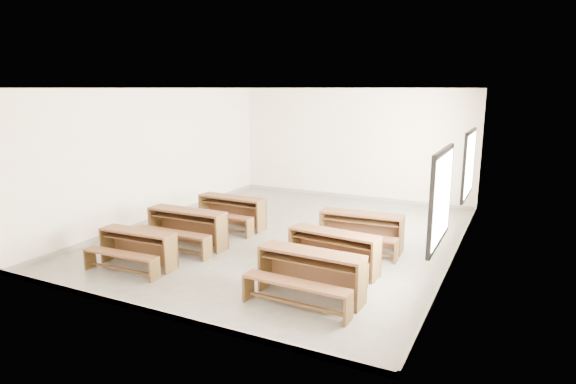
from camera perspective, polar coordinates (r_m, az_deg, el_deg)
The scene contains 7 objects.
room at distance 10.18m, azimuth 0.46°, elevation 6.26°, with size 8.50×8.50×3.20m.
desk_set_0 at distance 9.21m, azimuth -17.53°, elevation -6.12°, with size 1.52×0.84×0.67m.
desk_set_1 at distance 10.08m, azimuth -12.02°, elevation -3.91°, with size 1.72×0.92×0.77m.
desk_set_2 at distance 11.27m, azimuth -6.81°, elevation -2.11°, with size 1.64×0.87×0.73m.
desk_set_3 at distance 7.49m, azimuth 2.56°, elevation -9.41°, with size 1.71×0.93×0.76m.
desk_set_4 at distance 8.54m, azimuth 5.27°, elevation -6.77°, with size 1.71×1.00×0.74m.
desk_set_5 at distance 9.80m, azimuth 8.60°, elevation -4.30°, with size 1.71×0.96×0.75m.
Camera 1 is at (4.52, -9.10, 3.20)m, focal length 30.00 mm.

